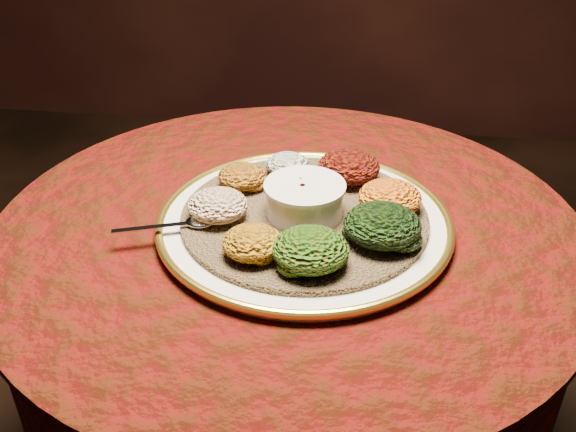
# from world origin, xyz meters

# --- Properties ---
(table) EXTENTS (0.96, 0.96, 0.73)m
(table) POSITION_xyz_m (0.00, 0.00, 0.55)
(table) COLOR black
(table) RESTS_ON ground
(platter) EXTENTS (0.57, 0.57, 0.02)m
(platter) POSITION_xyz_m (0.03, -0.02, 0.75)
(platter) COLOR silver
(platter) RESTS_ON table
(injera) EXTENTS (0.50, 0.50, 0.01)m
(injera) POSITION_xyz_m (0.03, -0.02, 0.76)
(injera) COLOR olive
(injera) RESTS_ON platter
(stew_bowl) EXTENTS (0.13, 0.13, 0.05)m
(stew_bowl) POSITION_xyz_m (0.03, -0.02, 0.79)
(stew_bowl) COLOR silver
(stew_bowl) RESTS_ON injera
(spoon) EXTENTS (0.15, 0.07, 0.01)m
(spoon) POSITION_xyz_m (-0.14, -0.08, 0.77)
(spoon) COLOR silver
(spoon) RESTS_ON injera
(portion_ayib) EXTENTS (0.08, 0.07, 0.04)m
(portion_ayib) POSITION_xyz_m (-0.02, 0.11, 0.78)
(portion_ayib) COLOR silver
(portion_ayib) RESTS_ON injera
(portion_kitfo) EXTENTS (0.11, 0.10, 0.05)m
(portion_kitfo) POSITION_xyz_m (0.09, 0.10, 0.79)
(portion_kitfo) COLOR black
(portion_kitfo) RESTS_ON injera
(portion_tikil) EXTENTS (0.10, 0.09, 0.05)m
(portion_tikil) POSITION_xyz_m (0.16, 0.01, 0.79)
(portion_tikil) COLOR #AB720E
(portion_tikil) RESTS_ON injera
(portion_gomen) EXTENTS (0.11, 0.11, 0.05)m
(portion_gomen) POSITION_xyz_m (0.15, -0.08, 0.79)
(portion_gomen) COLOR black
(portion_gomen) RESTS_ON injera
(portion_mixveg) EXTENTS (0.11, 0.10, 0.05)m
(portion_mixveg) POSITION_xyz_m (0.05, -0.15, 0.79)
(portion_mixveg) COLOR #983709
(portion_mixveg) RESTS_ON injera
(portion_kik) EXTENTS (0.09, 0.08, 0.04)m
(portion_kik) POSITION_xyz_m (-0.03, -0.14, 0.78)
(portion_kik) COLOR #AD780F
(portion_kik) RESTS_ON injera
(portion_timatim) EXTENTS (0.09, 0.09, 0.05)m
(portion_timatim) POSITION_xyz_m (-0.10, -0.05, 0.78)
(portion_timatim) COLOR #710806
(portion_timatim) RESTS_ON injera
(portion_shiro) EXTENTS (0.08, 0.08, 0.04)m
(portion_shiro) POSITION_xyz_m (-0.09, 0.05, 0.78)
(portion_shiro) COLOR #975912
(portion_shiro) RESTS_ON injera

